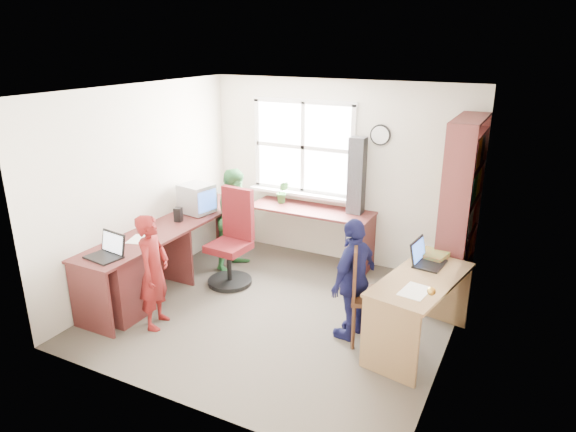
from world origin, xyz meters
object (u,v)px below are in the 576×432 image
(swivel_chair, at_px, (233,243))
(potted_plant, at_px, (283,192))
(crt_monitor, at_px, (197,199))
(cd_tower, at_px, (357,176))
(laptop_right, at_px, (425,258))
(person_green, at_px, (237,219))
(bookshelf, at_px, (460,217))
(l_desk, at_px, (165,262))
(laptop_left, at_px, (107,251))
(person_red, at_px, (154,272))
(person_navy, at_px, (354,279))
(wooden_chair, at_px, (367,289))
(right_desk, at_px, (420,297))

(swivel_chair, height_order, potted_plant, swivel_chair)
(crt_monitor, height_order, cd_tower, cd_tower)
(crt_monitor, xyz_separation_m, laptop_right, (2.96, -0.23, -0.15))
(person_green, bearing_deg, cd_tower, -54.62)
(bookshelf, height_order, laptop_right, bookshelf)
(l_desk, xyz_separation_m, person_green, (0.27, 1.13, 0.21))
(swivel_chair, distance_m, potted_plant, 1.12)
(bookshelf, relative_size, laptop_left, 5.40)
(crt_monitor, distance_m, laptop_left, 1.56)
(swivel_chair, xyz_separation_m, laptop_right, (2.33, -0.06, 0.29))
(person_red, bearing_deg, person_green, -14.71)
(l_desk, bearing_deg, person_navy, 5.67)
(person_green, distance_m, person_navy, 2.13)
(wooden_chair, distance_m, person_navy, 0.16)
(wooden_chair, xyz_separation_m, crt_monitor, (-2.52, 0.69, 0.39))
(wooden_chair, height_order, cd_tower, cd_tower)
(l_desk, xyz_separation_m, cd_tower, (1.63, 1.82, 0.78))
(bookshelf, height_order, person_navy, bookshelf)
(cd_tower, bearing_deg, wooden_chair, -66.25)
(laptop_left, bearing_deg, crt_monitor, 98.69)
(swivel_chair, bearing_deg, crt_monitor, 168.49)
(cd_tower, bearing_deg, crt_monitor, -152.95)
(cd_tower, xyz_separation_m, person_green, (-1.36, -0.68, -0.58))
(swivel_chair, height_order, crt_monitor, swivel_chair)
(l_desk, distance_m, crt_monitor, 1.03)
(swivel_chair, relative_size, crt_monitor, 2.68)
(right_desk, distance_m, crt_monitor, 3.09)
(wooden_chair, distance_m, crt_monitor, 2.64)
(bookshelf, distance_m, laptop_right, 0.86)
(right_desk, relative_size, person_green, 1.03)
(laptop_right, bearing_deg, laptop_left, 120.73)
(laptop_left, relative_size, cd_tower, 0.40)
(l_desk, distance_m, bookshelf, 3.35)
(cd_tower, bearing_deg, potted_plant, -176.89)
(crt_monitor, height_order, laptop_right, crt_monitor)
(person_red, relative_size, person_green, 0.92)
(laptop_right, bearing_deg, person_red, 121.83)
(bookshelf, bearing_deg, person_navy, -121.38)
(l_desk, relative_size, laptop_right, 7.70)
(swivel_chair, bearing_deg, cd_tower, 46.83)
(cd_tower, bearing_deg, person_green, -153.34)
(bookshelf, xyz_separation_m, wooden_chair, (-0.62, -1.27, -0.45))
(potted_plant, relative_size, person_red, 0.25)
(wooden_chair, relative_size, cd_tower, 1.05)
(wooden_chair, xyz_separation_m, person_navy, (-0.14, 0.02, 0.07))
(swivel_chair, bearing_deg, laptop_right, 2.30)
(laptop_left, distance_m, person_green, 1.85)
(person_red, xyz_separation_m, person_navy, (1.90, 0.73, 0.02))
(laptop_right, bearing_deg, cd_tower, 51.41)
(wooden_chair, bearing_deg, right_desk, -4.91)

